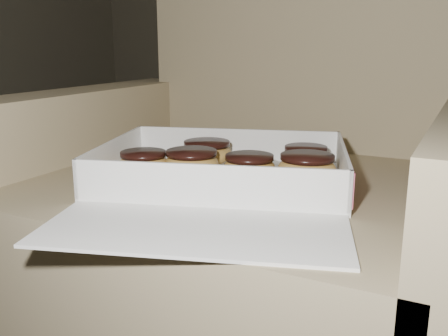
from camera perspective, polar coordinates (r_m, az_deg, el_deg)
name	(u,v)px	position (r m, az deg, el deg)	size (l,w,h in m)	color
armchair	(252,227)	(1.10, 3.26, -6.80)	(0.98, 0.82, 1.02)	#9F8865
bakery_box	(222,182)	(0.91, -0.26, -1.56)	(0.58, 0.63, 0.08)	white
donut_a	(306,157)	(1.03, 9.30, 1.30)	(0.09, 0.09, 0.05)	#E2AE4F
donut_b	(207,152)	(1.05, -1.97, 1.83)	(0.10, 0.10, 0.05)	#E2AE4F
donut_c	(144,162)	(0.98, -9.18, 0.64)	(0.09, 0.09, 0.05)	#E2AE4F
donut_d	(249,166)	(0.94, 2.91, 0.19)	(0.10, 0.10, 0.05)	#E2AE4F
donut_e	(307,167)	(0.93, 9.45, 0.08)	(0.11, 0.11, 0.05)	#E2AE4F
donut_f	(192,162)	(0.96, -3.73, 0.65)	(0.10, 0.10, 0.05)	#E2AE4F
crumb_a	(173,184)	(0.91, -5.80, -1.88)	(0.01, 0.01, 0.00)	black
crumb_b	(152,182)	(0.93, -8.19, -1.60)	(0.01, 0.01, 0.00)	black
crumb_c	(162,188)	(0.89, -7.08, -2.29)	(0.01, 0.01, 0.00)	black
crumb_d	(195,199)	(0.82, -3.39, -3.51)	(0.01, 0.01, 0.00)	black
crumb_e	(199,183)	(0.91, -2.89, -1.76)	(0.01, 0.01, 0.00)	black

